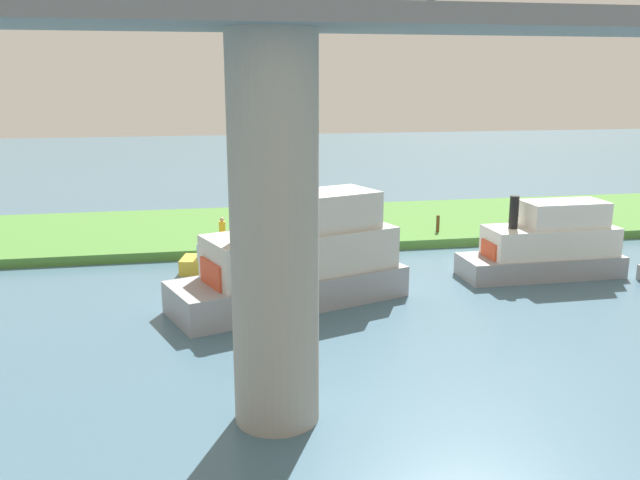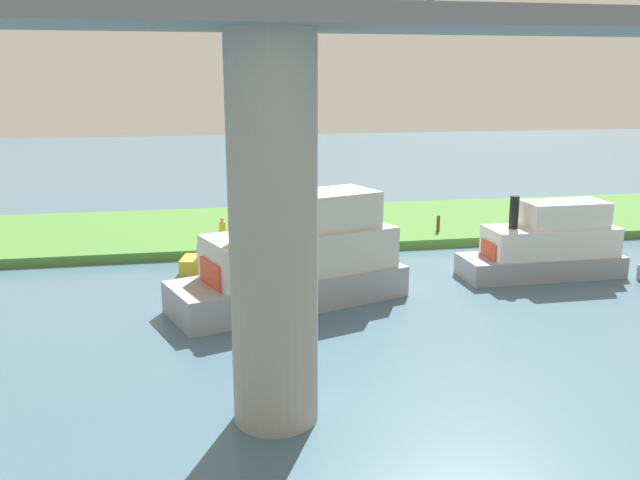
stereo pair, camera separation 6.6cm
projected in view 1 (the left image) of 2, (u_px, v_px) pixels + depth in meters
ground_plane at (331, 253)px, 37.25m from camera, size 160.00×160.00×0.00m
grassy_bank at (312, 226)px, 42.93m from camera, size 80.00×12.00×0.50m
bridge_pylon at (274, 236)px, 18.02m from camera, size 2.37×2.37×10.61m
bridge_span at (271, 7)px, 16.68m from camera, size 68.23×4.30×3.25m
person_on_bank at (222, 230)px, 37.55m from camera, size 0.46×0.46×1.39m
mooring_post at (438, 224)px, 40.12m from camera, size 0.20×0.20×0.98m
skiff_small at (297, 260)px, 28.65m from camera, size 10.63×6.53×5.15m
riverboat_paddlewheel at (550, 245)px, 36.79m from camera, size 4.82×2.55×1.53m
motorboat_red at (226, 261)px, 33.54m from camera, size 4.96×2.61×1.57m
motorboat_white at (547, 246)px, 32.76m from camera, size 7.84×2.68×4.00m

